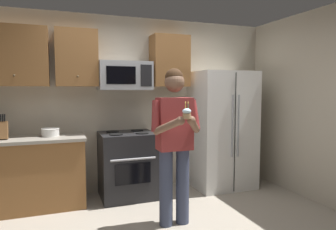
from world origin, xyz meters
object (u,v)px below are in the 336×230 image
(oven_range, at_px, (128,165))
(bowl_large_white, at_px, (50,132))
(microwave, at_px, (125,76))
(person, at_px, (175,138))
(refrigerator, at_px, (222,130))
(knife_block, at_px, (0,130))
(cupcake, at_px, (187,113))

(oven_range, distance_m, bowl_large_white, 1.13)
(microwave, xyz_separation_m, person, (0.30, -1.19, -0.72))
(person, bearing_deg, refrigerator, 40.69)
(oven_range, xyz_separation_m, person, (0.30, -1.07, 0.53))
(microwave, height_order, refrigerator, microwave)
(oven_range, distance_m, knife_block, 1.68)
(person, height_order, cupcake, person)
(knife_block, relative_size, bowl_large_white, 1.40)
(bowl_large_white, distance_m, person, 1.72)
(microwave, xyz_separation_m, bowl_large_white, (-1.01, -0.08, -0.74))
(bowl_large_white, bearing_deg, cupcake, -47.65)
(cupcake, bearing_deg, microwave, 101.26)
(oven_range, height_order, knife_block, knife_block)
(microwave, distance_m, refrigerator, 1.72)
(bowl_large_white, bearing_deg, microwave, 4.57)
(refrigerator, bearing_deg, person, -139.31)
(person, bearing_deg, microwave, 104.26)
(refrigerator, bearing_deg, cupcake, -131.40)
(microwave, xyz_separation_m, cupcake, (0.30, -1.52, -0.43))
(refrigerator, distance_m, person, 1.58)
(bowl_large_white, relative_size, person, 0.13)
(knife_block, distance_m, cupcake, 2.34)
(knife_block, xyz_separation_m, bowl_large_white, (0.57, 0.07, -0.06))
(knife_block, height_order, person, person)
(bowl_large_white, distance_m, cupcake, 1.97)
(microwave, relative_size, cupcake, 4.26)
(knife_block, relative_size, cupcake, 1.84)
(oven_range, relative_size, cupcake, 5.36)
(oven_range, xyz_separation_m, knife_block, (-1.57, -0.03, 0.58))
(microwave, relative_size, refrigerator, 0.41)
(oven_range, bearing_deg, refrigerator, -1.50)
(microwave, height_order, person, microwave)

